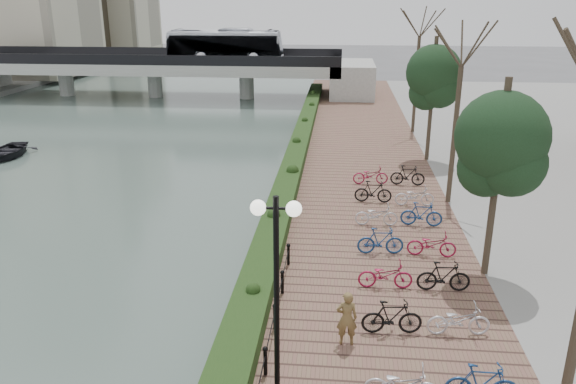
# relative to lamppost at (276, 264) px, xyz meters

# --- Properties ---
(river_water) EXTENTS (30.00, 130.00, 0.02)m
(river_water) POSITION_rel_lamppost_xyz_m (-16.84, 23.30, -4.15)
(river_water) COLOR #4C5F58
(river_water) RESTS_ON ground
(promenade) EXTENTS (8.00, 75.00, 0.50)m
(promenade) POSITION_rel_lamppost_xyz_m (2.16, 15.80, -3.91)
(promenade) COLOR brown
(promenade) RESTS_ON ground
(hedge) EXTENTS (1.10, 56.00, 0.60)m
(hedge) POSITION_rel_lamppost_xyz_m (-1.24, 18.30, -3.36)
(hedge) COLOR #1C3714
(hedge) RESTS_ON promenade
(lamppost) EXTENTS (1.02, 0.32, 5.11)m
(lamppost) POSITION_rel_lamppost_xyz_m (0.00, 0.00, 0.00)
(lamppost) COLOR black
(lamppost) RESTS_ON promenade
(pedestrian) EXTENTS (0.59, 0.41, 1.54)m
(pedestrian) POSITION_rel_lamppost_xyz_m (1.52, 2.78, -2.89)
(pedestrian) COLOR brown
(pedestrian) RESTS_ON promenade
(bicycle_parking) EXTENTS (2.40, 17.32, 1.00)m
(bicycle_parking) POSITION_rel_lamppost_xyz_m (3.65, 8.55, -3.19)
(bicycle_parking) COLOR silver
(bicycle_parking) RESTS_ON promenade
(street_trees) EXTENTS (3.20, 37.12, 6.80)m
(street_trees) POSITION_rel_lamppost_xyz_m (6.16, 10.98, -0.48)
(street_trees) COLOR #352D1F
(street_trees) RESTS_ON promenade
(bridge) EXTENTS (36.00, 10.77, 6.50)m
(bridge) POSITION_rel_lamppost_xyz_m (-15.38, 43.30, -0.79)
(bridge) COLOR #9D9D98
(bridge) RESTS_ON ground
(boat) EXTENTS (3.17, 4.08, 0.78)m
(boat) POSITION_rel_lamppost_xyz_m (-18.93, 21.18, -3.76)
(boat) COLOR black
(boat) RESTS_ON river_water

